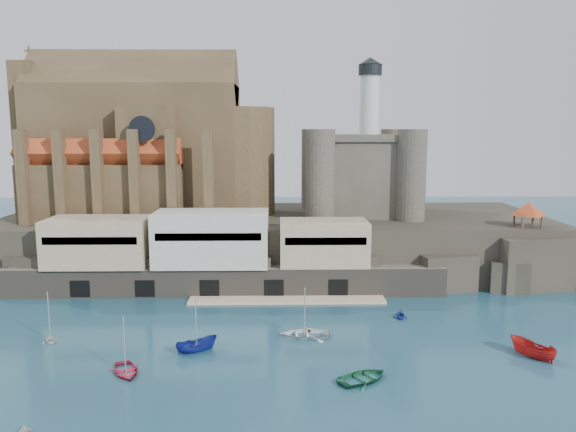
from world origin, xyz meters
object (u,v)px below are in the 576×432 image
Objects in this scene: pavilion at (528,210)px; boat_2 at (197,351)px; castle_keep at (359,170)px; boat_0 at (126,373)px; church at (147,150)px.

pavilion is 1.26× the size of boat_2.
pavilion is at bearing -88.61° from boat_2.
castle_keep reaches higher than pavilion.
boat_0 is at bearing -123.27° from castle_keep.
pavilion is at bearing 5.99° from boat_0.
boat_0 is at bearing -149.92° from pavilion.
pavilion is 67.97m from boat_0.
boat_2 is at bearing -120.38° from castle_keep.
church reaches higher than boat_0.
boat_0 is 1.03× the size of boat_2.
castle_keep is at bearing -57.48° from boat_2.
boat_0 is at bearing 103.37° from boat_2.
castle_keep is 5.59× the size of boat_0.
boat_2 is (15.15, -43.52, -22.13)m from church.
church is 51.12m from boat_2.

